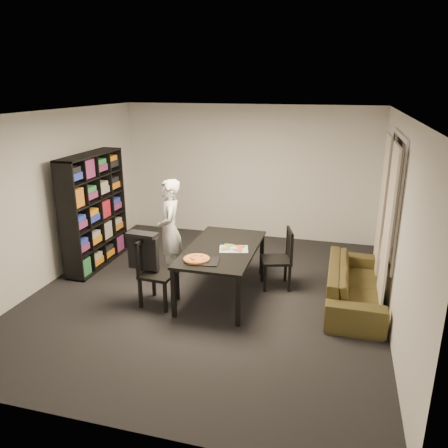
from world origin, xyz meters
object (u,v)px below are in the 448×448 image
(baking_tray, at_px, (204,261))
(sofa, at_px, (355,284))
(dining_table, at_px, (222,252))
(person, at_px, (170,230))
(chair_left, at_px, (152,267))
(pepperoni_pizza, at_px, (197,259))
(bookshelf, at_px, (94,211))
(chair_right, at_px, (282,255))

(baking_tray, relative_size, sofa, 0.21)
(dining_table, distance_m, sofa, 1.93)
(baking_tray, distance_m, sofa, 2.18)
(person, distance_m, baking_tray, 1.22)
(chair_left, relative_size, sofa, 0.50)
(pepperoni_pizza, distance_m, sofa, 2.27)
(sofa, bearing_deg, bookshelf, 85.77)
(person, bearing_deg, baking_tray, 20.84)
(chair_right, bearing_deg, person, -102.34)
(chair_left, bearing_deg, pepperoni_pizza, -87.66)
(dining_table, distance_m, person, 1.00)
(bookshelf, bearing_deg, dining_table, -12.56)
(bookshelf, xyz_separation_m, sofa, (4.24, -0.31, -0.67))
(bookshelf, xyz_separation_m, person, (1.42, -0.20, -0.15))
(chair_left, relative_size, chair_right, 1.05)
(chair_left, bearing_deg, person, 9.90)
(dining_table, distance_m, pepperoni_pizza, 0.60)
(sofa, bearing_deg, chair_left, 105.26)
(person, height_order, baking_tray, person)
(dining_table, distance_m, chair_right, 0.94)
(dining_table, relative_size, sofa, 0.91)
(chair_left, relative_size, person, 0.60)
(dining_table, bearing_deg, baking_tray, -100.21)
(bookshelf, relative_size, pepperoni_pizza, 5.43)
(baking_tray, relative_size, pepperoni_pizza, 1.14)
(baking_tray, bearing_deg, pepperoni_pizza, 179.27)
(chair_right, bearing_deg, pepperoni_pizza, -61.23)
(baking_tray, height_order, pepperoni_pizza, pepperoni_pizza)
(person, xyz_separation_m, pepperoni_pizza, (0.74, -0.89, -0.05))
(person, distance_m, sofa, 2.86)
(chair_left, xyz_separation_m, chair_right, (1.67, 1.00, -0.03))
(bookshelf, distance_m, dining_table, 2.43)
(chair_left, height_order, baking_tray, chair_left)
(bookshelf, bearing_deg, baking_tray, -25.76)
(chair_right, bearing_deg, bookshelf, -107.94)
(chair_left, bearing_deg, baking_tray, -87.44)
(pepperoni_pizza, height_order, sofa, pepperoni_pizza)
(person, xyz_separation_m, sofa, (2.82, -0.12, -0.52))
(baking_tray, distance_m, pepperoni_pizza, 0.10)
(person, distance_m, pepperoni_pizza, 1.16)
(pepperoni_pizza, bearing_deg, bookshelf, 153.27)
(bookshelf, bearing_deg, person, -7.93)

